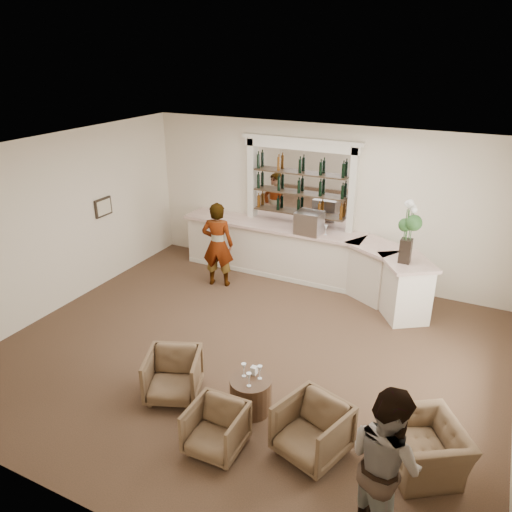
{
  "coord_description": "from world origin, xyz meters",
  "views": [
    {
      "loc": [
        3.26,
        -6.25,
        4.73
      ],
      "look_at": [
        -0.29,
        0.9,
        1.36
      ],
      "focal_mm": 35.0,
      "sensor_mm": 36.0,
      "label": 1
    }
  ],
  "objects_px": {
    "bar_counter": "(305,257)",
    "sommelier": "(218,245)",
    "guest": "(385,462)",
    "armchair_left": "(173,375)",
    "cocktail_table": "(251,395)",
    "espresso_machine": "(309,223)",
    "armchair_right": "(312,430)",
    "armchair_far": "(425,447)",
    "armchair_center": "(216,429)",
    "flower_vase": "(408,228)"
  },
  "relations": [
    {
      "from": "bar_counter",
      "to": "sommelier",
      "type": "relative_size",
      "value": 3.15
    },
    {
      "from": "guest",
      "to": "armchair_left",
      "type": "height_order",
      "value": "guest"
    },
    {
      "from": "cocktail_table",
      "to": "espresso_machine",
      "type": "height_order",
      "value": "espresso_machine"
    },
    {
      "from": "cocktail_table",
      "to": "armchair_right",
      "type": "distance_m",
      "value": 1.12
    },
    {
      "from": "bar_counter",
      "to": "sommelier",
      "type": "xyz_separation_m",
      "value": [
        -1.59,
        -0.95,
        0.33
      ]
    },
    {
      "from": "armchair_right",
      "to": "armchair_far",
      "type": "bearing_deg",
      "value": 34.84
    },
    {
      "from": "sommelier",
      "to": "guest",
      "type": "xyz_separation_m",
      "value": [
        4.48,
        -4.32,
        -0.02
      ]
    },
    {
      "from": "armchair_center",
      "to": "armchair_right",
      "type": "xyz_separation_m",
      "value": [
        1.1,
        0.47,
        0.05
      ]
    },
    {
      "from": "sommelier",
      "to": "armchair_left",
      "type": "xyz_separation_m",
      "value": [
        1.3,
        -3.5,
        -0.56
      ]
    },
    {
      "from": "cocktail_table",
      "to": "bar_counter",
      "type": "bearing_deg",
      "value": 101.39
    },
    {
      "from": "armchair_center",
      "to": "armchair_left",
      "type": "bearing_deg",
      "value": 148.57
    },
    {
      "from": "sommelier",
      "to": "armchair_left",
      "type": "height_order",
      "value": "sommelier"
    },
    {
      "from": "armchair_left",
      "to": "sommelier",
      "type": "bearing_deg",
      "value": 87.95
    },
    {
      "from": "cocktail_table",
      "to": "armchair_right",
      "type": "xyz_separation_m",
      "value": [
        1.05,
        -0.39,
        0.11
      ]
    },
    {
      "from": "espresso_machine",
      "to": "cocktail_table",
      "type": "bearing_deg",
      "value": -77.86
    },
    {
      "from": "guest",
      "to": "armchair_far",
      "type": "xyz_separation_m",
      "value": [
        0.29,
        1.05,
        -0.58
      ]
    },
    {
      "from": "armchair_right",
      "to": "armchair_center",
      "type": "bearing_deg",
      "value": -139.24
    },
    {
      "from": "armchair_left",
      "to": "espresso_machine",
      "type": "relative_size",
      "value": 1.47
    },
    {
      "from": "armchair_center",
      "to": "armchair_far",
      "type": "distance_m",
      "value": 2.54
    },
    {
      "from": "bar_counter",
      "to": "armchair_far",
      "type": "bearing_deg",
      "value": -52.93
    },
    {
      "from": "armchair_center",
      "to": "armchair_far",
      "type": "relative_size",
      "value": 0.74
    },
    {
      "from": "bar_counter",
      "to": "guest",
      "type": "xyz_separation_m",
      "value": [
        2.9,
        -5.27,
        0.31
      ]
    },
    {
      "from": "bar_counter",
      "to": "espresso_machine",
      "type": "bearing_deg",
      "value": -34.34
    },
    {
      "from": "armchair_left",
      "to": "armchair_center",
      "type": "height_order",
      "value": "armchair_left"
    },
    {
      "from": "cocktail_table",
      "to": "armchair_right",
      "type": "relative_size",
      "value": 0.73
    },
    {
      "from": "cocktail_table",
      "to": "sommelier",
      "type": "distance_m",
      "value": 4.13
    },
    {
      "from": "cocktail_table",
      "to": "armchair_far",
      "type": "height_order",
      "value": "armchair_far"
    },
    {
      "from": "cocktail_table",
      "to": "flower_vase",
      "type": "height_order",
      "value": "flower_vase"
    },
    {
      "from": "flower_vase",
      "to": "armchair_center",
      "type": "bearing_deg",
      "value": -107.22
    },
    {
      "from": "guest",
      "to": "armchair_center",
      "type": "distance_m",
      "value": 2.18
    },
    {
      "from": "cocktail_table",
      "to": "espresso_machine",
      "type": "relative_size",
      "value": 1.11
    },
    {
      "from": "flower_vase",
      "to": "bar_counter",
      "type": "bearing_deg",
      "value": 161.97
    },
    {
      "from": "sommelier",
      "to": "flower_vase",
      "type": "bearing_deg",
      "value": 168.03
    },
    {
      "from": "bar_counter",
      "to": "guest",
      "type": "distance_m",
      "value": 6.02
    },
    {
      "from": "armchair_far",
      "to": "armchair_left",
      "type": "bearing_deg",
      "value": -120.22
    },
    {
      "from": "cocktail_table",
      "to": "armchair_center",
      "type": "height_order",
      "value": "armchair_center"
    },
    {
      "from": "armchair_left",
      "to": "espresso_machine",
      "type": "height_order",
      "value": "espresso_machine"
    },
    {
      "from": "armchair_center",
      "to": "flower_vase",
      "type": "bearing_deg",
      "value": 71.47
    },
    {
      "from": "cocktail_table",
      "to": "armchair_center",
      "type": "relative_size",
      "value": 0.84
    },
    {
      "from": "armchair_far",
      "to": "sommelier",
      "type": "bearing_deg",
      "value": -158.43
    },
    {
      "from": "bar_counter",
      "to": "flower_vase",
      "type": "bearing_deg",
      "value": -18.03
    },
    {
      "from": "espresso_machine",
      "to": "armchair_right",
      "type": "bearing_deg",
      "value": -66.58
    },
    {
      "from": "guest",
      "to": "armchair_left",
      "type": "xyz_separation_m",
      "value": [
        -3.18,
        0.82,
        -0.53
      ]
    },
    {
      "from": "flower_vase",
      "to": "armchair_left",
      "type": "bearing_deg",
      "value": -123.06
    },
    {
      "from": "armchair_left",
      "to": "armchair_center",
      "type": "xyz_separation_m",
      "value": [
        1.08,
        -0.63,
        -0.04
      ]
    },
    {
      "from": "armchair_center",
      "to": "flower_vase",
      "type": "height_order",
      "value": "flower_vase"
    },
    {
      "from": "cocktail_table",
      "to": "espresso_machine",
      "type": "distance_m",
      "value": 4.39
    },
    {
      "from": "sommelier",
      "to": "guest",
      "type": "relative_size",
      "value": 1.02
    },
    {
      "from": "armchair_center",
      "to": "armchair_far",
      "type": "height_order",
      "value": "armchair_center"
    },
    {
      "from": "flower_vase",
      "to": "armchair_right",
      "type": "bearing_deg",
      "value": -93.76
    }
  ]
}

